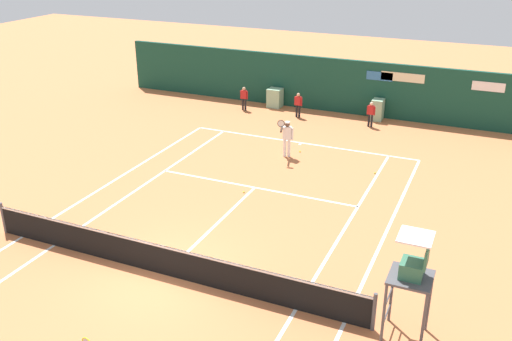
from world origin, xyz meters
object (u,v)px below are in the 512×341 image
object	(u,v)px
ball_kid_left_post	(298,103)
tennis_ball_near_service_line	(300,151)
player_on_baseline	(287,136)
ball_kid_right_post	(244,97)
tennis_ball_mid_court	(375,173)
umpire_chair	(412,273)
ball_kid_centre_post	(371,113)
tennis_ball_by_sideline	(244,192)

from	to	relation	value
ball_kid_left_post	tennis_ball_near_service_line	size ratio (longest dim) A/B	19.05
player_on_baseline	ball_kid_right_post	xyz separation A→B (m)	(-4.51, 5.40, -0.23)
ball_kid_right_post	tennis_ball_mid_court	bearing A→B (deg)	139.84
ball_kid_right_post	tennis_ball_mid_court	distance (m)	10.19
umpire_chair	ball_kid_centre_post	xyz separation A→B (m)	(-4.41, 15.14, -1.07)
umpire_chair	ball_kid_centre_post	distance (m)	15.81
ball_kid_left_post	umpire_chair	bearing A→B (deg)	119.35
tennis_ball_mid_court	player_on_baseline	bearing A→B (deg)	175.90
umpire_chair	ball_kid_left_post	distance (m)	17.25
tennis_ball_near_service_line	tennis_ball_by_sideline	distance (m)	4.79
ball_kid_centre_post	tennis_ball_by_sideline	world-z (taller)	ball_kid_centre_post
ball_kid_left_post	player_on_baseline	bearing A→B (deg)	105.72
player_on_baseline	tennis_ball_by_sideline	size ratio (longest dim) A/B	26.76
umpire_chair	ball_kid_left_post	world-z (taller)	umpire_chair
player_on_baseline	umpire_chair	bearing A→B (deg)	108.20
ball_kid_centre_post	tennis_ball_by_sideline	bearing A→B (deg)	78.64
player_on_baseline	ball_kid_right_post	bearing A→B (deg)	-66.76
ball_kid_right_post	tennis_ball_by_sideline	bearing A→B (deg)	108.61
player_on_baseline	ball_kid_centre_post	distance (m)	5.90
tennis_ball_by_sideline	tennis_ball_mid_court	size ratio (longest dim) A/B	1.00
ball_kid_centre_post	tennis_ball_mid_court	world-z (taller)	ball_kid_centre_post
ball_kid_right_post	tennis_ball_near_service_line	size ratio (longest dim) A/B	18.76
ball_kid_left_post	tennis_ball_mid_court	size ratio (longest dim) A/B	19.05
player_on_baseline	tennis_ball_mid_court	world-z (taller)	player_on_baseline
tennis_ball_near_service_line	tennis_ball_mid_court	size ratio (longest dim) A/B	1.00
umpire_chair	player_on_baseline	world-z (taller)	umpire_chair
ball_kid_centre_post	tennis_ball_near_service_line	distance (m)	5.12
tennis_ball_mid_court	ball_kid_right_post	bearing A→B (deg)	146.01
ball_kid_right_post	ball_kid_left_post	size ratio (longest dim) A/B	0.98
tennis_ball_near_service_line	tennis_ball_mid_court	xyz separation A→B (m)	(3.56, -1.03, 0.00)
tennis_ball_by_sideline	ball_kid_right_post	bearing A→B (deg)	114.79
ball_kid_right_post	ball_kid_left_post	bearing A→B (deg)	173.82
ball_kid_centre_post	tennis_ball_near_service_line	world-z (taller)	ball_kid_centre_post
ball_kid_right_post	tennis_ball_by_sideline	world-z (taller)	ball_kid_right_post
umpire_chair	ball_kid_right_post	xyz separation A→B (m)	(-11.29, 15.14, -1.07)
ball_kid_left_post	tennis_ball_near_service_line	world-z (taller)	ball_kid_left_post
umpire_chair	tennis_ball_by_sideline	xyz separation A→B (m)	(-6.94, 5.73, -1.77)
ball_kid_centre_post	tennis_ball_by_sideline	xyz separation A→B (m)	(-2.53, -9.41, -0.70)
tennis_ball_by_sideline	tennis_ball_near_service_line	bearing A→B (deg)	83.80
ball_kid_centre_post	tennis_ball_mid_court	size ratio (longest dim) A/B	18.66
ball_kid_left_post	tennis_ball_by_sideline	xyz separation A→B (m)	(1.27, -9.41, -0.71)
umpire_chair	ball_kid_left_post	size ratio (longest dim) A/B	2.14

